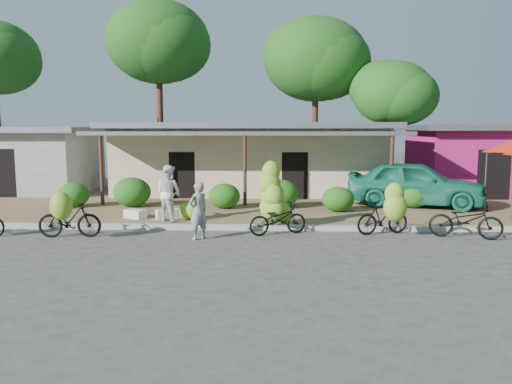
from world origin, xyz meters
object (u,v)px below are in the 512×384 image
tree_near_right (389,91)px  bike_far_right (466,220)px  bike_center (274,205)px  sack_far (135,214)px  vendor (198,211)px  tree_center_right (312,58)px  teal_van (415,183)px  bike_right (387,212)px  bystander (169,193)px  tree_far_center (156,41)px  bike_left (68,216)px  sack_near (169,214)px

tree_near_right → bike_far_right: tree_near_right is taller
bike_center → sack_far: bike_center is taller
tree_near_right → bike_far_right: bearing=-93.2°
bike_far_right → vendor: vendor is taller
tree_center_right → teal_van: (3.23, -10.41, -6.12)m
bike_center → bike_right: 3.28m
bike_right → bystander: 6.84m
vendor → teal_van: 9.35m
tree_center_right → bike_center: 16.41m
teal_van → tree_center_right: bearing=33.8°
tree_far_center → vendor: bearing=-73.1°
tree_near_right → sack_far: bearing=-133.6°
tree_center_right → bike_far_right: tree_center_right is taller
bike_left → bike_center: bike_center is taller
bystander → teal_van: (8.81, 3.42, -0.03)m
bike_far_right → tree_near_right: bearing=14.2°
bike_far_right → tree_center_right: bearing=29.1°
sack_far → bystander: size_ratio=0.41×
tree_far_center → bike_far_right: bearing=-50.9°
sack_far → tree_far_center: bearing=99.6°
sack_near → bike_center: bearing=-25.0°
bike_right → sack_near: bearing=56.1°
tree_far_center → sack_near: size_ratio=12.14×
tree_center_right → sack_far: size_ratio=12.54×
bike_left → sack_near: bearing=-46.7°
teal_van → bike_far_right: bearing=-163.3°
bike_left → sack_near: size_ratio=2.13×
sack_near → sack_far: (-1.14, -0.01, -0.01)m
sack_near → vendor: bearing=-62.0°
tree_near_right → bystander: bearing=-129.0°
bike_far_right → sack_far: (-10.05, 2.19, -0.26)m
tree_far_center → sack_near: bearing=-75.5°
sack_near → teal_van: (8.91, 2.96, 0.73)m
tree_near_right → vendor: 16.80m
tree_near_right → bystander: 15.75m
sack_near → teal_van: size_ratio=0.17×
bike_center → sack_far: bearing=48.8°
bike_right → bike_center: bearing=66.4°
tree_near_right → bike_far_right: 14.34m
tree_near_right → bike_center: bearing=-115.4°
bike_right → sack_far: (-7.90, 1.97, -0.44)m
bike_left → vendor: 3.70m
bike_center → tree_center_right: bearing=-30.2°
tree_center_right → teal_van: bearing=-72.8°
teal_van → bike_center: bearing=147.0°
tree_near_right → teal_van: bearing=-95.3°
tree_center_right → teal_van: size_ratio=1.83×
bike_far_right → teal_van: teal_van is taller
tree_far_center → sack_near: tree_far_center is taller
tree_center_right → teal_van: tree_center_right is taller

